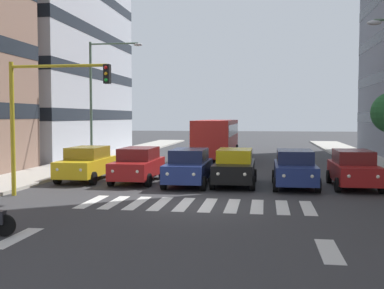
# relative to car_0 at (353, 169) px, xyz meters

# --- Properties ---
(ground_plane) EXTENTS (180.00, 180.00, 0.00)m
(ground_plane) POSITION_rel_car_0_xyz_m (6.53, 5.27, -0.89)
(ground_plane) COLOR #38383A
(building_right_block_0) EXTENTS (10.56, 19.12, 23.93)m
(building_right_block_0) POSITION_rel_car_0_xyz_m (23.31, -16.68, 11.08)
(building_right_block_0) COLOR #ADB2BC
(building_right_block_0) RESTS_ON ground_plane
(crosswalk_markings) EXTENTS (8.55, 2.80, 0.01)m
(crosswalk_markings) POSITION_rel_car_0_xyz_m (6.53, 5.27, -0.88)
(crosswalk_markings) COLOR silver
(crosswalk_markings) RESTS_ON ground_plane
(lane_arrow_0) EXTENTS (0.50, 2.20, 0.01)m
(lane_arrow_0) POSITION_rel_car_0_xyz_m (2.45, 10.77, -0.88)
(lane_arrow_0) COLOR silver
(lane_arrow_0) RESTS_ON ground_plane
(lane_arrow_1) EXTENTS (0.50, 2.20, 0.01)m
(lane_arrow_1) POSITION_rel_car_0_xyz_m (10.62, 10.77, -0.88)
(lane_arrow_1) COLOR silver
(lane_arrow_1) RESTS_ON ground_plane
(car_0) EXTENTS (2.02, 4.44, 1.72)m
(car_0) POSITION_rel_car_0_xyz_m (0.00, 0.00, 0.00)
(car_0) COLOR maroon
(car_0) RESTS_ON ground_plane
(car_1) EXTENTS (2.02, 4.44, 1.72)m
(car_1) POSITION_rel_car_0_xyz_m (2.66, 0.29, 0.00)
(car_1) COLOR navy
(car_1) RESTS_ON ground_plane
(car_2) EXTENTS (2.02, 4.44, 1.72)m
(car_2) POSITION_rel_car_0_xyz_m (5.44, 0.05, 0.00)
(car_2) COLOR black
(car_2) RESTS_ON ground_plane
(car_3) EXTENTS (2.02, 4.44, 1.72)m
(car_3) POSITION_rel_car_0_xyz_m (7.60, 0.39, 0.00)
(car_3) COLOR navy
(car_3) RESTS_ON ground_plane
(car_4) EXTENTS (2.02, 4.44, 1.72)m
(car_4) POSITION_rel_car_0_xyz_m (10.26, -0.24, 0.00)
(car_4) COLOR maroon
(car_4) RESTS_ON ground_plane
(car_5) EXTENTS (2.02, 4.44, 1.72)m
(car_5) POSITION_rel_car_0_xyz_m (13.03, -0.48, 0.00)
(car_5) COLOR gold
(car_5) RESTS_ON ground_plane
(bus_behind_traffic) EXTENTS (2.78, 10.50, 3.00)m
(bus_behind_traffic) POSITION_rel_car_0_xyz_m (7.60, -12.89, 0.97)
(bus_behind_traffic) COLOR red
(bus_behind_traffic) RESTS_ON ground_plane
(traffic_light_gantry) EXTENTS (4.29, 0.36, 5.50)m
(traffic_light_gantry) POSITION_rel_car_0_xyz_m (13.08, 4.40, 2.81)
(traffic_light_gantry) COLOR #AD991E
(traffic_light_gantry) RESTS_ON ground_plane
(street_lamp_right) EXTENTS (3.54, 0.28, 7.96)m
(street_lamp_right) POSITION_rel_car_0_xyz_m (14.74, -7.13, 4.14)
(street_lamp_right) COLOR #4C6B56
(street_lamp_right) RESTS_ON sidewalk_right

